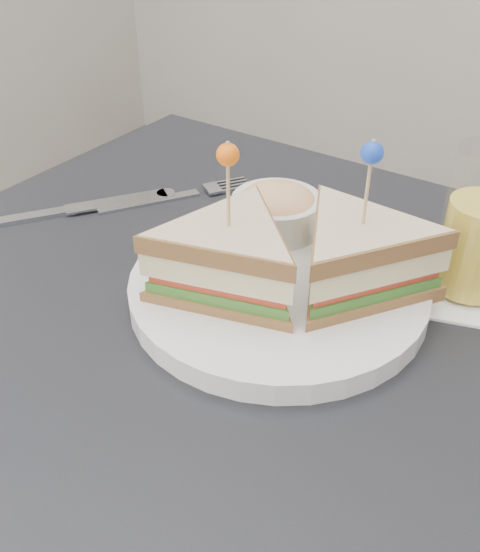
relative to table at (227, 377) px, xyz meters
name	(u,v)px	position (x,y,z in m)	size (l,w,h in m)	color
table	(227,377)	(0.00, 0.00, 0.00)	(0.80, 0.80, 0.75)	black
plate_meal	(288,259)	(0.03, 0.06, 0.12)	(0.37, 0.36, 0.18)	white
cutlery_fork	(183,195)	(-0.19, 0.18, 0.08)	(0.13, 0.18, 0.01)	#B8BDC4
cutlery_knife	(74,209)	(-0.28, 0.07, 0.08)	(0.15, 0.21, 0.01)	silver
drink_set	(479,234)	(0.18, 0.18, 0.14)	(0.15, 0.15, 0.15)	white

